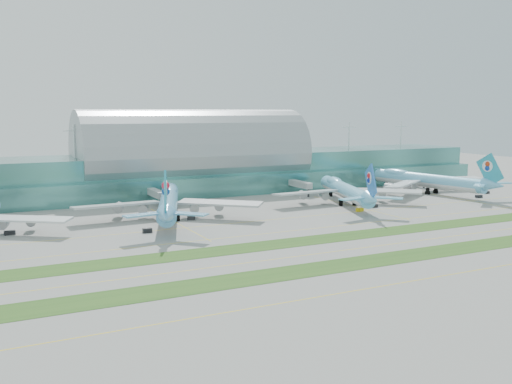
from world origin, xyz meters
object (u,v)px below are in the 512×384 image
terminal (194,165)px  airliner_c (345,189)px  airliner_b (169,201)px  airliner_d (424,179)px

terminal → airliner_c: bearing=-55.7°
airliner_b → airliner_c: airliner_b is taller
airliner_b → airliner_c: 83.52m
airliner_b → airliner_c: (83.52, -0.67, -0.41)m
terminal → airliner_d: bearing=-28.6°
airliner_c → airliner_d: bearing=30.1°
terminal → airliner_b: terminal is taller
terminal → airliner_d: terminal is taller
terminal → airliner_c: (47.54, -69.62, -7.52)m
airliner_c → airliner_d: (58.54, 11.86, 0.38)m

